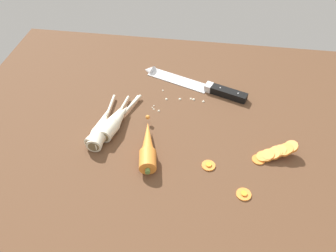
{
  "coord_description": "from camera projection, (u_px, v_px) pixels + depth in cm",
  "views": [
    {
      "loc": [
        9.44,
        -67.07,
        66.31
      ],
      "look_at": [
        0.0,
        -2.0,
        1.5
      ],
      "focal_mm": 36.82,
      "sensor_mm": 36.0,
      "label": 1
    }
  ],
  "objects": [
    {
      "name": "ground_plane",
      "position": [
        169.0,
        130.0,
        0.96
      ],
      "size": [
        120.0,
        90.0,
        4.0
      ],
      "primitive_type": "cube",
      "color": "brown"
    },
    {
      "name": "parsnip_front",
      "position": [
        108.0,
        127.0,
        0.91
      ],
      "size": [
        10.53,
        22.94,
        4.0
      ],
      "color": "silver",
      "rests_on": "ground_plane"
    },
    {
      "name": "carrot_slice_stray_near",
      "position": [
        244.0,
        194.0,
        0.78
      ],
      "size": [
        3.46,
        3.46,
        0.7
      ],
      "color": "orange",
      "rests_on": "ground_plane"
    },
    {
      "name": "parsnip_mid_right",
      "position": [
        117.0,
        120.0,
        0.93
      ],
      "size": [
        7.34,
        18.26,
        4.0
      ],
      "color": "silver",
      "rests_on": "ground_plane"
    },
    {
      "name": "parsnip_mid_left",
      "position": [
        101.0,
        128.0,
        0.91
      ],
      "size": [
        4.11,
        21.62,
        4.0
      ],
      "color": "silver",
      "rests_on": "ground_plane"
    },
    {
      "name": "whole_carrot",
      "position": [
        148.0,
        146.0,
        0.86
      ],
      "size": [
        6.91,
        19.64,
        4.2
      ],
      "color": "orange",
      "rests_on": "ground_plane"
    },
    {
      "name": "chefs_knife",
      "position": [
        191.0,
        83.0,
        1.07
      ],
      "size": [
        33.77,
        15.02,
        4.18
      ],
      "color": "silver",
      "rests_on": "ground_plane"
    },
    {
      "name": "carrot_slice_stray_mid",
      "position": [
        209.0,
        165.0,
        0.84
      ],
      "size": [
        3.36,
        3.36,
        0.7
      ],
      "color": "orange",
      "rests_on": "ground_plane"
    },
    {
      "name": "mince_crumbs",
      "position": [
        179.0,
        100.0,
        1.02
      ],
      "size": [
        15.01,
        10.02,
        0.83
      ],
      "color": "silver",
      "rests_on": "ground_plane"
    },
    {
      "name": "parsnip_back",
      "position": [
        112.0,
        122.0,
        0.93
      ],
      "size": [
        5.43,
        18.28,
        4.0
      ],
      "color": "silver",
      "rests_on": "ground_plane"
    },
    {
      "name": "carrot_slice_stack",
      "position": [
        275.0,
        153.0,
        0.86
      ],
      "size": [
        11.15,
        6.72,
        4.07
      ],
      "color": "orange",
      "rests_on": "ground_plane"
    }
  ]
}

